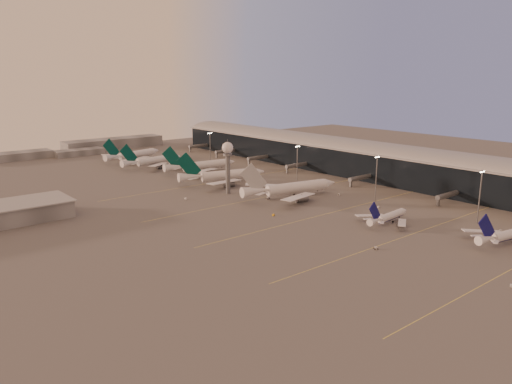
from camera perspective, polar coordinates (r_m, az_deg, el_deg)
ground at (r=202.16m, az=16.42°, el=-6.53°), size 700.00×700.00×0.00m
taxiway_markings at (r=257.16m, az=9.89°, el=-1.90°), size 180.00×185.25×0.02m
terminal at (r=347.43m, az=11.57°, el=3.78°), size 57.00×362.00×23.04m
radar_tower at (r=281.87m, az=-3.26°, el=3.98°), size 6.40×6.40×31.10m
mast_a at (r=247.25m, az=24.22°, el=-0.24°), size 3.60×0.56×25.00m
mast_b at (r=272.55m, az=13.59°, el=1.75°), size 3.60×0.56×25.00m
mast_c at (r=304.40m, az=4.73°, el=3.28°), size 3.60×0.56×25.00m
mast_d at (r=372.05m, az=-5.26°, el=5.12°), size 3.60×0.56×25.00m
distant_horizon at (r=463.10m, az=-18.81°, el=4.86°), size 165.00×37.50×9.00m
narrowbody_near at (r=225.90m, az=26.81°, el=-4.56°), size 37.17×29.42×14.63m
narrowbody_mid at (r=236.60m, az=14.91°, el=-2.87°), size 32.60×25.94×12.74m
widebody_white at (r=276.88m, az=4.00°, el=0.16°), size 60.73×48.21×21.57m
greentail_a at (r=312.45m, az=-3.77°, el=1.69°), size 56.95×45.40×21.14m
greentail_b at (r=348.86m, az=-6.31°, el=2.84°), size 55.14×44.29×20.06m
greentail_c at (r=375.43m, az=-11.74°, el=3.37°), size 52.45×42.11×19.10m
greentail_d at (r=405.14m, az=-13.83°, el=4.00°), size 53.63×42.79×19.85m
gsv_truck_a at (r=182.87m, az=27.18°, el=-9.32°), size 5.17×4.21×2.02m
gsv_catering_a at (r=240.81m, az=26.19°, el=-3.67°), size 5.38×3.34×4.10m
gsv_tug_mid at (r=201.65m, az=13.54°, el=-6.26°), size 3.71×3.41×0.91m
gsv_truck_b at (r=262.78m, az=13.88°, el=-1.56°), size 4.89×2.58×1.87m
gsv_truck_c at (r=241.01m, az=2.04°, el=-2.50°), size 5.19×3.12×1.98m
gsv_catering_b at (r=284.51m, az=9.48°, el=0.00°), size 5.24×3.61×3.94m
gsv_tug_far at (r=272.92m, az=1.37°, el=-0.69°), size 2.86×4.10×1.08m
gsv_truck_d at (r=274.03m, az=-8.11°, el=-0.63°), size 2.81×6.01×2.34m
gsv_tug_hangar at (r=335.18m, az=0.13°, el=1.97°), size 3.80×2.37×1.06m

